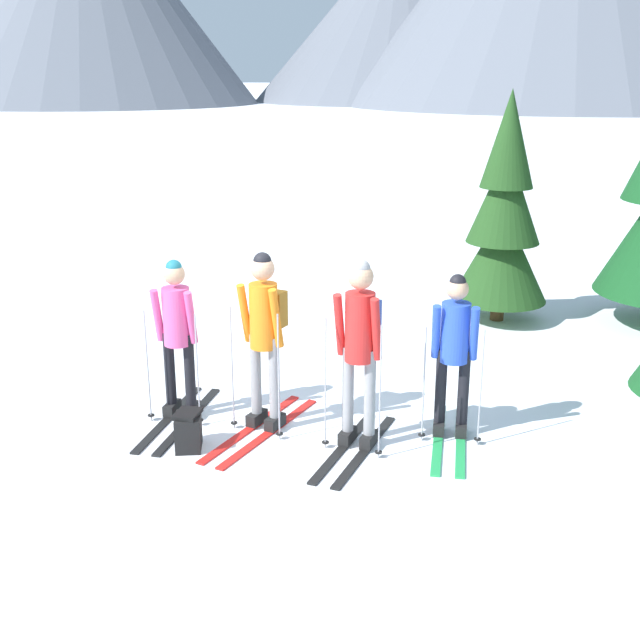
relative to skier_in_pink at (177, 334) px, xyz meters
The scene contains 7 objects.
ground_plane 1.56m from the skier_in_pink, ahead, with size 400.00×400.00×0.00m, color white.
skier_in_pink is the anchor object (origin of this frame).
skier_in_orange 0.95m from the skier_in_pink, ahead, with size 0.79×1.79×1.83m.
skier_in_red 1.95m from the skier_in_pink, ahead, with size 0.61×1.63×1.86m.
skier_in_blue 2.79m from the skier_in_pink, ahead, with size 0.61×1.61×1.66m.
pine_tree_far 5.29m from the skier_in_pink, 51.99° to the left, with size 1.35×1.35×3.26m.
backpack_on_snow_front 1.05m from the skier_in_pink, 62.98° to the right, with size 0.32×0.38×0.38m.
Camera 1 is at (1.78, -7.20, 3.50)m, focal length 44.41 mm.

